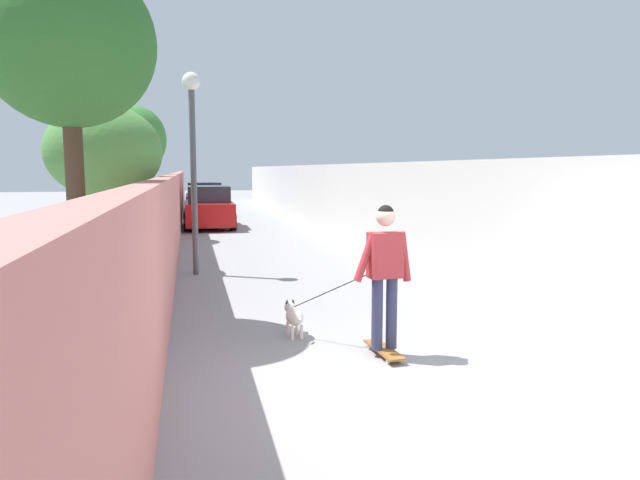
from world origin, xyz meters
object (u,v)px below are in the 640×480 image
lamp_post (193,137)px  dog (294,316)px  tree_left_mid (135,140)px  skateboard (384,350)px  car_far (204,200)px  person_skateboarder (385,265)px  tree_left_far (68,45)px  tree_left_near (104,152)px  car_near (209,208)px

lamp_post → dog: bearing=-166.1°
tree_left_mid → skateboard: 12.88m
dog → car_far: car_far is taller
person_skateboarder → skateboard: bearing=-14.0°
lamp_post → person_skateboarder: lamp_post is taller
tree_left_far → dog: (-0.98, -2.75, -3.46)m
lamp_post → tree_left_mid: bearing=14.8°
lamp_post → skateboard: 6.75m
tree_left_near → car_near: tree_left_near is taller
tree_left_mid → dog: (-10.98, -2.82, -2.74)m
lamp_post → tree_left_far: bearing=157.8°
tree_left_mid → car_near: tree_left_mid is taller
skateboard → person_skateboarder: size_ratio=0.49×
person_skateboarder → car_near: person_skateboarder is taller
tree_left_mid → lamp_post: lamp_post is taller
skateboard → dog: (1.00, 0.88, 0.21)m
car_near → car_far: size_ratio=0.88×
tree_left_near → tree_left_far: size_ratio=0.72×
person_skateboarder → tree_left_mid: bearing=17.1°
lamp_post → person_skateboarder: 6.41m
skateboard → tree_left_near: bearing=30.7°
lamp_post → tree_left_near: bearing=69.4°
tree_left_near → car_far: size_ratio=0.79×
tree_left_far → lamp_post: tree_left_far is taller
tree_left_far → car_far: (19.62, -2.16, -3.02)m
tree_left_mid → tree_left_far: (-10.00, -0.07, 0.72)m
tree_left_near → dog: (-5.48, -2.97, -2.23)m
tree_left_near → person_skateboarder: 7.67m
skateboard → car_near: 15.62m
tree_left_far → skateboard: (-1.98, -3.63, -3.67)m
lamp_post → person_skateboarder: (-5.81, -2.06, -1.74)m
person_skateboarder → car_near: bearing=5.4°
car_far → dog: bearing=-178.4°
tree_left_near → car_far: (15.12, -2.38, -1.79)m
tree_left_near → tree_left_far: bearing=-177.2°
tree_left_near → skateboard: 7.92m
tree_left_mid → dog: 11.66m
tree_left_near → skateboard: bearing=-149.3°
dog → car_near: 14.55m
person_skateboarder → dog: 1.55m
tree_left_near → lamp_post: lamp_post is taller
car_far → lamp_post: bearing=177.8°
tree_left_mid → skateboard: tree_left_mid is taller
tree_left_near → dog: bearing=-151.5°
skateboard → car_near: (15.54, 1.46, 0.65)m
lamp_post → car_near: 9.96m
tree_left_mid → person_skateboarder: size_ratio=2.41×
tree_left_near → dog: 6.62m
tree_left_far → person_skateboarder: tree_left_far is taller
skateboard → car_far: 21.66m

